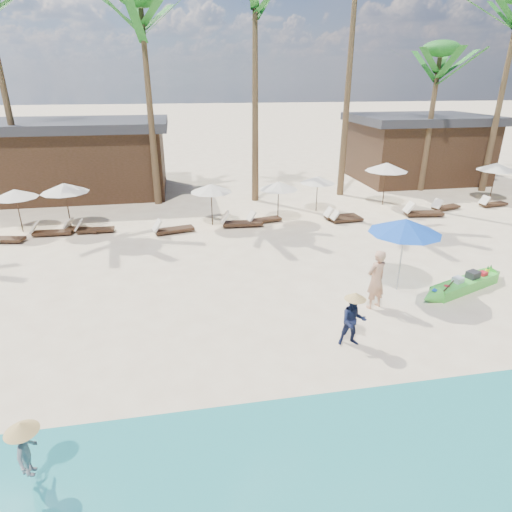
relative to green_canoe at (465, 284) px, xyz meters
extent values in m
plane|color=beige|center=(-7.00, -1.57, -0.19)|extent=(240.00, 240.00, 0.00)
cube|color=tan|center=(-7.00, -6.57, -0.19)|extent=(240.00, 4.50, 0.01)
cube|color=green|center=(0.00, 0.00, -0.02)|extent=(2.87, 1.56, 0.34)
cube|color=white|center=(0.00, 0.00, -0.01)|extent=(2.44, 1.26, 0.15)
cube|color=#262628|center=(0.34, 0.12, 0.23)|extent=(0.49, 0.44, 0.31)
cube|color=silver|center=(-0.35, -0.09, 0.20)|extent=(0.39, 0.36, 0.25)
cube|color=red|center=(0.81, 0.25, 0.17)|extent=(0.33, 0.30, 0.20)
cylinder|color=red|center=(-0.86, -0.28, 0.11)|extent=(0.20, 0.20, 0.08)
cylinder|color=#262628|center=(-1.03, -0.44, 0.11)|extent=(0.18, 0.18, 0.07)
sphere|color=tan|center=(-1.30, -0.49, 0.15)|extent=(0.16, 0.16, 0.16)
cylinder|color=yellow|center=(1.19, 0.52, 0.15)|extent=(0.13, 0.13, 0.16)
cylinder|color=yellow|center=(1.36, 0.58, 0.15)|extent=(0.13, 0.13, 0.16)
imported|color=tan|center=(-3.50, -0.57, 0.74)|extent=(0.80, 0.66, 1.87)
imported|color=#151C3B|center=(-4.93, -2.34, 0.51)|extent=(0.76, 0.63, 1.42)
imported|color=gray|center=(-11.97, -5.29, 0.48)|extent=(0.39, 0.65, 1.00)
cylinder|color=#99999E|center=(-2.20, 0.42, 1.00)|extent=(0.05, 0.05, 2.39)
cone|color=blue|center=(-2.20, 0.42, 2.04)|extent=(2.29, 2.29, 0.47)
cylinder|color=#3B2318|center=(-16.34, 8.88, 0.77)|extent=(0.05, 0.05, 1.93)
cone|color=silver|center=(-16.34, 8.88, 1.60)|extent=(1.93, 1.93, 0.39)
cube|color=#3B2318|center=(-16.68, 7.54, -0.05)|extent=(1.74, 0.86, 0.12)
cube|color=#3B2318|center=(-14.86, 8.11, -0.05)|extent=(1.65, 0.56, 0.12)
cube|color=silver|center=(-15.58, 8.12, 0.24)|extent=(0.38, 0.54, 0.48)
cylinder|color=#3B2318|center=(-14.23, 8.87, 0.86)|extent=(0.05, 0.05, 2.12)
cone|color=silver|center=(-14.23, 8.87, 1.77)|extent=(2.12, 2.12, 0.42)
cube|color=#3B2318|center=(-13.59, 8.29, -0.06)|extent=(1.65, 1.00, 0.11)
cube|color=silver|center=(-14.24, 8.52, 0.22)|extent=(0.50, 0.59, 0.46)
cube|color=#3B2318|center=(-13.02, 8.15, -0.05)|extent=(1.60, 0.52, 0.11)
cube|color=silver|center=(-13.72, 8.15, 0.23)|extent=(0.36, 0.52, 0.47)
cylinder|color=#3B2318|center=(-7.68, 8.33, 0.78)|extent=(0.05, 0.05, 1.95)
cone|color=silver|center=(-7.68, 8.33, 1.62)|extent=(1.95, 1.95, 0.39)
cube|color=#3B2318|center=(-9.48, 7.49, -0.04)|extent=(1.82, 0.96, 0.12)
cube|color=silver|center=(-10.23, 7.31, 0.27)|extent=(0.51, 0.64, 0.51)
cylinder|color=#3B2318|center=(-4.43, 8.44, 0.75)|extent=(0.05, 0.05, 1.90)
cone|color=silver|center=(-4.43, 8.44, 1.57)|extent=(1.90, 1.90, 0.38)
cube|color=#3B2318|center=(-6.29, 7.81, -0.03)|extent=(1.91, 0.70, 0.13)
cube|color=silver|center=(-7.12, 7.85, 0.30)|extent=(0.45, 0.63, 0.55)
cube|color=#3B2318|center=(-5.13, 8.25, -0.05)|extent=(1.70, 0.88, 0.11)
cube|color=silver|center=(-5.83, 8.09, 0.24)|extent=(0.47, 0.59, 0.47)
cylinder|color=#3B2318|center=(-2.06, 9.66, 0.71)|extent=(0.05, 0.05, 1.81)
cone|color=silver|center=(-2.06, 9.66, 1.49)|extent=(1.81, 1.81, 0.36)
cube|color=#3B2318|center=(-1.25, 8.10, -0.05)|extent=(1.66, 0.64, 0.11)
cube|color=silver|center=(-1.96, 8.05, 0.23)|extent=(0.40, 0.55, 0.47)
cube|color=#3B2318|center=(-1.14, 7.60, -0.06)|extent=(1.58, 0.60, 0.11)
cube|color=silver|center=(-1.82, 7.55, 0.22)|extent=(0.38, 0.52, 0.45)
cylinder|color=#3B2318|center=(1.96, 10.18, 0.94)|extent=(0.06, 0.06, 2.27)
cone|color=silver|center=(1.96, 10.18, 1.92)|extent=(2.27, 2.27, 0.45)
cube|color=#3B2318|center=(3.07, 7.78, -0.03)|extent=(1.95, 0.84, 0.13)
cube|color=silver|center=(2.24, 7.88, 0.30)|extent=(0.49, 0.66, 0.55)
cylinder|color=#3B2318|center=(8.48, 9.94, 0.85)|extent=(0.05, 0.05, 2.10)
cone|color=silver|center=(8.48, 9.94, 1.75)|extent=(2.10, 2.10, 0.42)
cube|color=#3B2318|center=(4.88, 8.66, -0.05)|extent=(1.70, 0.93, 0.11)
cube|color=silver|center=(4.20, 8.47, 0.23)|extent=(0.49, 0.60, 0.47)
cube|color=#3B2318|center=(7.83, 8.79, -0.06)|extent=(1.61, 0.70, 0.11)
cube|color=silver|center=(7.15, 8.70, 0.22)|extent=(0.41, 0.54, 0.45)
cone|color=brown|center=(-17.44, 13.51, 5.25)|extent=(0.40, 0.40, 10.89)
cone|color=brown|center=(-10.35, 12.70, 4.84)|extent=(0.40, 0.40, 10.08)
cone|color=brown|center=(-4.85, 12.44, 5.43)|extent=(0.40, 0.40, 11.26)
cone|color=brown|center=(0.45, 12.81, 6.39)|extent=(0.40, 0.40, 13.16)
cone|color=brown|center=(5.84, 12.95, 3.84)|extent=(0.40, 0.40, 8.07)
ellipsoid|color=#1A5C17|center=(5.84, 12.95, 7.88)|extent=(2.08, 2.08, 0.88)
cone|color=brown|center=(9.57, 12.11, 5.12)|extent=(0.40, 0.40, 10.64)
cube|color=#3B2318|center=(-15.00, 15.93, 1.71)|extent=(10.00, 6.00, 3.80)
cube|color=#2D2D33|center=(-15.00, 15.93, 3.86)|extent=(10.80, 6.60, 0.50)
cube|color=#3B2318|center=(7.00, 15.93, 1.71)|extent=(8.00, 6.00, 3.80)
cube|color=#2D2D33|center=(7.00, 15.93, 3.86)|extent=(8.80, 6.60, 0.50)
camera|label=1|loc=(-9.12, -11.31, 6.32)|focal=30.00mm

